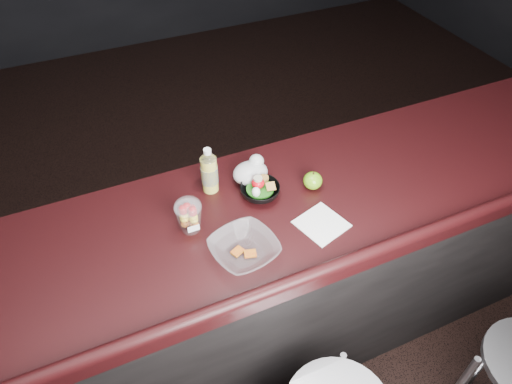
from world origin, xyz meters
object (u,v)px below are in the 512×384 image
takeout_bowl (244,249)px  lemonade_bottle (209,173)px  snack_bowl (260,190)px  green_apple (313,181)px  fruit_cup (189,215)px

takeout_bowl → lemonade_bottle: bearing=89.4°
lemonade_bottle → takeout_bowl: lemonade_bottle is taller
snack_bowl → takeout_bowl: bearing=-124.4°
takeout_bowl → green_apple: bearing=28.3°
green_apple → takeout_bowl: (-0.38, -0.20, -0.01)m
snack_bowl → takeout_bowl: (-0.17, -0.24, -0.00)m
lemonade_bottle → takeout_bowl: 0.36m
green_apple → lemonade_bottle: bearing=157.9°
takeout_bowl → snack_bowl: bearing=55.6°
lemonade_bottle → takeout_bowl: size_ratio=0.75×
takeout_bowl → fruit_cup: bearing=125.3°
lemonade_bottle → green_apple: lemonade_bottle is taller
green_apple → snack_bowl: bearing=169.1°
snack_bowl → lemonade_bottle: bearing=145.8°
lemonade_bottle → snack_bowl: bearing=-34.2°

